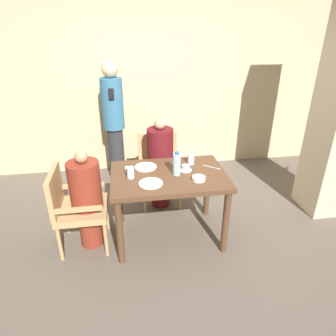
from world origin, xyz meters
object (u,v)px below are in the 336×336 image
(standing_host, at_px, (114,120))
(plate_main_left, at_px, (146,167))
(diner_in_left_chair, at_px, (87,199))
(glass_tall_mid, at_px, (191,159))
(water_bottle, at_px, (177,164))
(glass_tall_near, at_px, (131,173))
(chair_left_side, at_px, (74,205))
(chair_far_side, at_px, (159,165))
(bowl_small, at_px, (199,178))
(diner_in_far_chair, at_px, (160,162))
(teacup_with_saucer, at_px, (186,168))
(plate_main_right, at_px, (151,183))

(standing_host, relative_size, plate_main_left, 7.45)
(diner_in_left_chair, relative_size, glass_tall_mid, 9.40)
(water_bottle, distance_m, glass_tall_near, 0.47)
(chair_left_side, height_order, chair_far_side, same)
(bowl_small, bearing_deg, diner_in_far_chair, 108.12)
(chair_far_side, relative_size, plate_main_left, 3.80)
(chair_far_side, distance_m, glass_tall_mid, 0.73)
(plate_main_left, distance_m, glass_tall_mid, 0.50)
(diner_in_far_chair, xyz_separation_m, bowl_small, (0.27, -0.84, 0.19))
(diner_in_far_chair, relative_size, teacup_with_saucer, 9.25)
(chair_far_side, relative_size, teacup_with_saucer, 7.00)
(chair_left_side, height_order, bowl_small, chair_left_side)
(chair_far_side, bearing_deg, glass_tall_mid, -64.71)
(glass_tall_near, bearing_deg, diner_in_far_chair, 60.38)
(diner_in_left_chair, relative_size, standing_host, 0.63)
(glass_tall_near, height_order, glass_tall_mid, same)
(glass_tall_mid, bearing_deg, chair_left_side, -170.73)
(diner_in_left_chair, distance_m, plate_main_right, 0.70)
(standing_host, relative_size, glass_tall_near, 15.03)
(plate_main_left, xyz_separation_m, water_bottle, (0.30, -0.21, 0.11))
(chair_left_side, relative_size, plate_main_right, 3.80)
(plate_main_left, xyz_separation_m, bowl_small, (0.49, -0.37, 0.01))
(plate_main_left, relative_size, teacup_with_saucer, 1.84)
(glass_tall_mid, bearing_deg, diner_in_far_chair, 121.57)
(bowl_small, height_order, water_bottle, water_bottle)
(plate_main_right, bearing_deg, chair_left_side, 167.12)
(diner_in_far_chair, distance_m, glass_tall_mid, 0.58)
(standing_host, height_order, water_bottle, standing_host)
(standing_host, distance_m, glass_tall_near, 1.50)
(standing_host, bearing_deg, water_bottle, -66.90)
(standing_host, xyz_separation_m, teacup_with_saucer, (0.75, -1.41, -0.14))
(standing_host, relative_size, plate_main_right, 7.45)
(water_bottle, height_order, glass_tall_mid, water_bottle)
(glass_tall_near, bearing_deg, chair_far_side, 64.66)
(standing_host, bearing_deg, chair_far_side, -50.33)
(bowl_small, xyz_separation_m, water_bottle, (-0.19, 0.15, 0.10))
(glass_tall_near, bearing_deg, teacup_with_saucer, 7.58)
(teacup_with_saucer, xyz_separation_m, glass_tall_near, (-0.58, -0.08, 0.03))
(chair_far_side, height_order, glass_tall_mid, glass_tall_mid)
(diner_in_far_chair, xyz_separation_m, plate_main_left, (-0.22, -0.47, 0.18))
(plate_main_right, bearing_deg, glass_tall_near, 139.73)
(glass_tall_near, bearing_deg, plate_main_right, -40.27)
(bowl_small, bearing_deg, glass_tall_mid, 89.10)
(standing_host, bearing_deg, diner_in_far_chair, -55.45)
(chair_left_side, height_order, plate_main_right, chair_left_side)
(bowl_small, distance_m, water_bottle, 0.27)
(teacup_with_saucer, bearing_deg, glass_tall_near, -172.42)
(standing_host, xyz_separation_m, plate_main_left, (0.34, -1.27, -0.16))
(standing_host, xyz_separation_m, bowl_small, (0.83, -1.64, -0.14))
(chair_far_side, distance_m, plate_main_right, 1.04)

